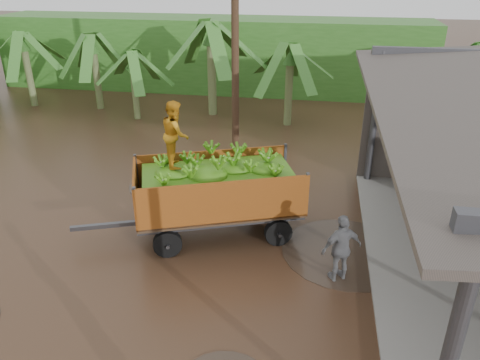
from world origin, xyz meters
name	(u,v)px	position (x,y,z in m)	size (l,w,h in m)	color
ground	(141,273)	(0.00, 0.00, 0.00)	(100.00, 100.00, 0.00)	black
hedge_north	(211,54)	(-2.00, 16.00, 1.80)	(22.00, 3.00, 3.60)	#2D661E
banana_trailer	(217,188)	(1.32, 1.98, 1.23)	(5.58, 3.21, 3.43)	#C8671C
man_grey	(341,248)	(4.32, 0.52, 0.78)	(0.92, 0.38, 1.57)	slate
utility_pole	(235,33)	(0.96, 6.64, 4.22)	(1.20, 0.24, 8.34)	#47301E
banana_plants	(18,106)	(-6.29, 5.74, 1.83)	(25.00, 20.92, 4.28)	#2D661E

